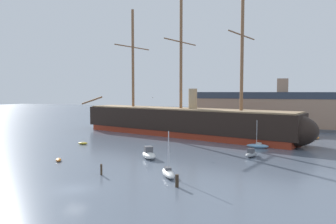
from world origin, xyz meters
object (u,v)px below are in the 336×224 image
(motorboat_near_centre, at_px, (149,154))
(mooring_piling_left_pair, at_px, (101,170))
(sailboat_alongside_stern, at_px, (258,146))
(dinghy_far_right, at_px, (316,138))
(motorboat_distant_centre, at_px, (203,126))
(seagull_in_flight, at_px, (153,98))
(motorboat_mid_right, at_px, (251,154))
(tall_ship, at_px, (181,121))
(motorboat_far_left, at_px, (112,126))
(dinghy_foreground_left, at_px, (59,160))
(mooring_piling_nearest, at_px, (177,181))
(sailboat_foreground_right, at_px, (168,172))
(dinghy_mid_left, at_px, (83,143))
(dockside_warehouse_right, at_px, (289,111))

(motorboat_near_centre, height_order, mooring_piling_left_pair, motorboat_near_centre)
(sailboat_alongside_stern, relative_size, dinghy_far_right, 2.17)
(sailboat_alongside_stern, distance_m, motorboat_distant_centre, 35.85)
(mooring_piling_left_pair, xyz_separation_m, seagull_in_flight, (-2.51, 25.20, 9.35))
(motorboat_near_centre, xyz_separation_m, motorboat_mid_right, (16.47, 6.94, -0.17))
(seagull_in_flight, bearing_deg, mooring_piling_left_pair, -84.31)
(dinghy_far_right, bearing_deg, sailboat_alongside_stern, -126.72)
(tall_ship, height_order, motorboat_distant_centre, tall_ship)
(motorboat_far_left, bearing_deg, mooring_piling_left_pair, -62.30)
(dinghy_foreground_left, xyz_separation_m, motorboat_far_left, (-15.04, 44.66, 0.24))
(sailboat_alongside_stern, bearing_deg, mooring_piling_nearest, -104.05)
(sailboat_foreground_right, height_order, mooring_piling_left_pair, sailboat_foreground_right)
(tall_ship, relative_size, motorboat_near_centre, 13.81)
(sailboat_foreground_right, height_order, motorboat_far_left, sailboat_foreground_right)
(mooring_piling_nearest, bearing_deg, motorboat_near_centre, 124.05)
(tall_ship, height_order, sailboat_alongside_stern, tall_ship)
(mooring_piling_left_pair, bearing_deg, motorboat_far_left, 117.70)
(dinghy_mid_left, relative_size, dockside_warehouse_right, 0.04)
(tall_ship, height_order, dinghy_mid_left, tall_ship)
(sailboat_alongside_stern, bearing_deg, motorboat_near_centre, -136.25)
(tall_ship, xyz_separation_m, sailboat_alongside_stern, (19.82, -11.86, -3.27))
(tall_ship, relative_size, sailboat_foreground_right, 11.32)
(motorboat_near_centre, xyz_separation_m, mooring_piling_left_pair, (-1.96, -12.16, 0.04))
(dinghy_foreground_left, relative_size, dockside_warehouse_right, 0.03)
(sailboat_foreground_right, xyz_separation_m, mooring_piling_left_pair, (-8.86, -2.38, 0.23))
(sailboat_alongside_stern, relative_size, dockside_warehouse_right, 0.09)
(dinghy_foreground_left, xyz_separation_m, seagull_in_flight, (8.63, 19.99, 9.86))
(sailboat_foreground_right, bearing_deg, sailboat_alongside_stern, 68.75)
(motorboat_near_centre, relative_size, motorboat_distant_centre, 1.62)
(tall_ship, distance_m, dinghy_foreground_left, 36.77)
(dinghy_mid_left, bearing_deg, dinghy_foreground_left, -69.51)
(motorboat_mid_right, height_order, sailboat_alongside_stern, sailboat_alongside_stern)
(sailboat_alongside_stern, height_order, mooring_piling_left_pair, sailboat_alongside_stern)
(dinghy_mid_left, bearing_deg, seagull_in_flight, 18.02)
(dinghy_mid_left, bearing_deg, mooring_piling_left_pair, -50.59)
(dinghy_foreground_left, xyz_separation_m, mooring_piling_left_pair, (11.14, -5.21, 0.51))
(dinghy_foreground_left, relative_size, motorboat_near_centre, 0.42)
(sailboat_foreground_right, height_order, dinghy_mid_left, sailboat_foreground_right)
(sailboat_alongside_stern, bearing_deg, motorboat_distant_centre, 120.50)
(mooring_piling_nearest, height_order, mooring_piling_left_pair, mooring_piling_nearest)
(sailboat_alongside_stern, distance_m, dinghy_far_right, 21.02)
(dinghy_foreground_left, bearing_deg, motorboat_far_left, 108.61)
(tall_ship, xyz_separation_m, dockside_warehouse_right, (26.74, 24.66, 1.81))
(tall_ship, distance_m, motorboat_near_centre, 28.47)
(motorboat_far_left, bearing_deg, sailboat_foreground_right, -53.58)
(dinghy_foreground_left, relative_size, seagull_in_flight, 2.06)
(motorboat_near_centre, height_order, motorboat_mid_right, motorboat_near_centre)
(sailboat_foreground_right, bearing_deg, mooring_piling_nearest, -58.72)
(motorboat_near_centre, height_order, mooring_piling_nearest, motorboat_near_centre)
(motorboat_distant_centre, relative_size, seagull_in_flight, 3.04)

